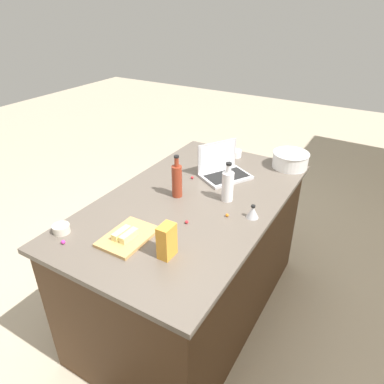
# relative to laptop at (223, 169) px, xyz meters

# --- Properties ---
(ground_plane) EXTENTS (12.00, 12.00, 0.00)m
(ground_plane) POSITION_rel_laptop_xyz_m (0.38, -0.02, -0.95)
(ground_plane) COLOR #B7A88E
(island_counter) EXTENTS (1.69, 0.98, 0.90)m
(island_counter) POSITION_rel_laptop_xyz_m (0.38, -0.02, -0.50)
(island_counter) COLOR #4C331E
(island_counter) RESTS_ON ground
(laptop) EXTENTS (0.38, 0.35, 0.22)m
(laptop) POSITION_rel_laptop_xyz_m (0.00, 0.00, 0.00)
(laptop) COLOR #B7B7BC
(laptop) RESTS_ON island_counter
(mixing_bowl_large) EXTENTS (0.26, 0.26, 0.11)m
(mixing_bowl_large) POSITION_rel_laptop_xyz_m (-0.37, 0.35, 0.01)
(mixing_bowl_large) COLOR white
(mixing_bowl_large) RESTS_ON island_counter
(bottle_soy) EXTENTS (0.06, 0.06, 0.27)m
(bottle_soy) POSITION_rel_laptop_xyz_m (0.39, -0.12, 0.06)
(bottle_soy) COLOR maroon
(bottle_soy) RESTS_ON island_counter
(bottle_vinegar) EXTENTS (0.07, 0.07, 0.24)m
(bottle_vinegar) POSITION_rel_laptop_xyz_m (0.28, 0.17, 0.05)
(bottle_vinegar) COLOR white
(bottle_vinegar) RESTS_ON island_counter
(cutting_board) EXTENTS (0.29, 0.20, 0.02)m
(cutting_board) POSITION_rel_laptop_xyz_m (0.88, -0.10, -0.04)
(cutting_board) COLOR tan
(cutting_board) RESTS_ON island_counter
(butter_stick_left) EXTENTS (0.11, 0.04, 0.04)m
(butter_stick_left) POSITION_rel_laptop_xyz_m (0.90, -0.12, -0.01)
(butter_stick_left) COLOR #F4E58C
(butter_stick_left) RESTS_ON cutting_board
(butter_stick_right) EXTENTS (0.11, 0.04, 0.04)m
(butter_stick_right) POSITION_rel_laptop_xyz_m (0.90, -0.07, -0.01)
(butter_stick_right) COLOR #F4E58C
(butter_stick_right) RESTS_ON cutting_board
(ramekin_small) EXTENTS (0.09, 0.09, 0.04)m
(ramekin_small) POSITION_rel_laptop_xyz_m (1.02, -0.43, -0.02)
(ramekin_small) COLOR beige
(ramekin_small) RESTS_ON island_counter
(ramekin_medium) EXTENTS (0.10, 0.10, 0.05)m
(ramekin_medium) POSITION_rel_laptop_xyz_m (-0.34, -0.06, -0.02)
(ramekin_medium) COLOR white
(ramekin_medium) RESTS_ON island_counter
(kitchen_timer) EXTENTS (0.07, 0.07, 0.08)m
(kitchen_timer) POSITION_rel_laptop_xyz_m (0.38, 0.37, -0.01)
(kitchen_timer) COLOR #B2B2B7
(kitchen_timer) RESTS_ON island_counter
(candy_bag) EXTENTS (0.09, 0.06, 0.17)m
(candy_bag) POSITION_rel_laptop_xyz_m (0.89, 0.15, 0.04)
(candy_bag) COLOR gold
(candy_bag) RESTS_ON island_counter
(candy_0) EXTENTS (0.02, 0.02, 0.02)m
(candy_0) POSITION_rel_laptop_xyz_m (0.45, 0.25, -0.04)
(candy_0) COLOR orange
(candy_0) RESTS_ON island_counter
(candy_1) EXTENTS (0.02, 0.02, 0.02)m
(candy_1) POSITION_rel_laptop_xyz_m (1.08, -0.34, -0.04)
(candy_1) COLOR #CC3399
(candy_1) RESTS_ON island_counter
(candy_2) EXTENTS (0.01, 0.01, 0.01)m
(candy_2) POSITION_rel_laptop_xyz_m (-0.34, 0.34, -0.04)
(candy_2) COLOR #CC3399
(candy_2) RESTS_ON island_counter
(candy_3) EXTENTS (0.02, 0.02, 0.02)m
(candy_3) POSITION_rel_laptop_xyz_m (0.15, -0.15, -0.04)
(candy_3) COLOR red
(candy_3) RESTS_ON island_counter
(candy_4) EXTENTS (0.02, 0.02, 0.02)m
(candy_4) POSITION_rel_laptop_xyz_m (0.62, 0.09, -0.04)
(candy_4) COLOR red
(candy_4) RESTS_ON island_counter
(candy_5) EXTENTS (0.02, 0.02, 0.02)m
(candy_5) POSITION_rel_laptop_xyz_m (0.02, -0.03, -0.04)
(candy_5) COLOR orange
(candy_5) RESTS_ON island_counter
(candy_6) EXTENTS (0.02, 0.02, 0.02)m
(candy_6) POSITION_rel_laptop_xyz_m (-0.21, -0.22, -0.04)
(candy_6) COLOR #CC3399
(candy_6) RESTS_ON island_counter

